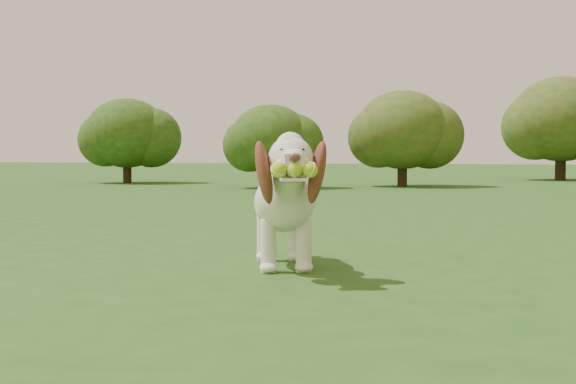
% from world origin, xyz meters
% --- Properties ---
extents(ground, '(80.00, 80.00, 0.00)m').
position_xyz_m(ground, '(0.00, 0.00, 0.00)').
color(ground, '#1F4C15').
rests_on(ground, ground).
extents(dog, '(0.63, 1.01, 0.68)m').
position_xyz_m(dog, '(-0.41, -0.14, 0.36)').
color(dog, silver).
rests_on(dog, ground).
extents(shrub_a, '(1.38, 1.38, 1.43)m').
position_xyz_m(shrub_a, '(-3.36, 8.06, 0.84)').
color(shrub_a, '#382314').
rests_on(shrub_a, ground).
extents(shrub_b, '(1.66, 1.66, 1.73)m').
position_xyz_m(shrub_b, '(-1.32, 9.41, 1.01)').
color(shrub_b, '#382314').
rests_on(shrub_b, ground).
extents(shrub_e, '(1.64, 1.64, 1.70)m').
position_xyz_m(shrub_e, '(-6.84, 9.25, 1.00)').
color(shrub_e, '#382314').
rests_on(shrub_e, ground).
extents(shrub_i, '(2.23, 2.23, 2.32)m').
position_xyz_m(shrub_i, '(1.56, 13.67, 1.36)').
color(shrub_i, '#382314').
rests_on(shrub_i, ground).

